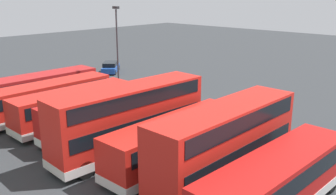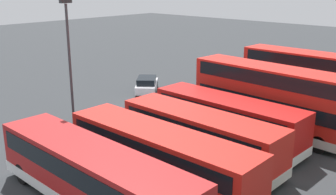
{
  "view_description": "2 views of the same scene",
  "coord_description": "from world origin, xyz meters",
  "views": [
    {
      "loc": [
        -19.46,
        25.38,
        10.46
      ],
      "look_at": [
        2.39,
        2.01,
        1.28
      ],
      "focal_mm": 39.67,
      "sensor_mm": 36.0,
      "label": 1
    },
    {
      "loc": [
        22.28,
        22.93,
        10.15
      ],
      "look_at": [
        1.79,
        3.95,
        1.94
      ],
      "focal_mm": 42.85,
      "sensor_mm": 36.0,
      "label": 2
    }
  ],
  "objects": [
    {
      "name": "bus_single_deck_third",
      "position": [
        -5.27,
        9.51,
        1.62
      ],
      "size": [
        2.7,
        10.47,
        2.95
      ],
      "color": "red",
      "rests_on": "ground"
    },
    {
      "name": "bus_single_deck_sixth",
      "position": [
        5.42,
        9.81,
        1.62
      ],
      "size": [
        2.7,
        10.19,
        2.95
      ],
      "color": "red",
      "rests_on": "ground"
    },
    {
      "name": "bus_single_deck_seventh",
      "position": [
        8.93,
        9.97,
        1.62
      ],
      "size": [
        2.71,
        11.27,
        2.95
      ],
      "color": "red",
      "rests_on": "ground"
    },
    {
      "name": "lamp_post_tall",
      "position": [
        8.84,
        2.37,
        5.25
      ],
      "size": [
        0.7,
        0.3,
        9.1
      ],
      "color": "#38383D",
      "rests_on": "ground"
    },
    {
      "name": "car_small_green",
      "position": [
        -3.1,
        -3.3,
        0.7
      ],
      "size": [
        4.3,
        4.03,
        1.43
      ],
      "color": "silver",
      "rests_on": "ground"
    },
    {
      "name": "bus_double_decker_second",
      "position": [
        -8.89,
        9.48,
        2.45
      ],
      "size": [
        2.72,
        10.6,
        4.55
      ],
      "color": "red",
      "rests_on": "ground"
    },
    {
      "name": "bus_single_deck_fifth",
      "position": [
        1.97,
        9.32,
        1.62
      ],
      "size": [
        2.79,
        10.35,
        2.95
      ],
      "color": "#B71411",
      "rests_on": "ground"
    },
    {
      "name": "bus_single_deck_far_end",
      "position": [
        12.58,
        9.3,
        1.62
      ],
      "size": [
        2.74,
        12.1,
        2.95
      ],
      "color": "#A51919",
      "rests_on": "ground"
    },
    {
      "name": "bus_single_deck_near_end",
      "position": [
        -12.37,
        10.12,
        1.62
      ],
      "size": [
        2.98,
        10.83,
        2.95
      ],
      "color": "#B71411",
      "rests_on": "ground"
    },
    {
      "name": "waste_bin_yellow",
      "position": [
        4.71,
        2.41,
        0.47
      ],
      "size": [
        0.6,
        0.6,
        0.95
      ],
      "primitive_type": "cylinder",
      "color": "yellow",
      "rests_on": "ground"
    },
    {
      "name": "ground_plane",
      "position": [
        0.0,
        0.0,
        0.0
      ],
      "size": [
        140.0,
        140.0,
        0.0
      ],
      "primitive_type": "plane",
      "color": "#2D3033"
    },
    {
      "name": "bus_double_decker_fourth",
      "position": [
        -1.8,
        10.17,
        2.45
      ],
      "size": [
        3.12,
        11.47,
        4.55
      ],
      "color": "red",
      "rests_on": "ground"
    }
  ]
}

